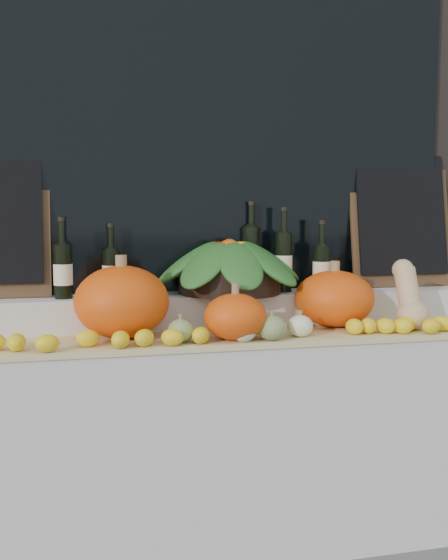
% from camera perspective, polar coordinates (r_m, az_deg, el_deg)
% --- Properties ---
extents(storefront_facade, '(7.00, 0.94, 4.50)m').
position_cam_1_polar(storefront_facade, '(3.35, -3.30, 21.06)').
color(storefront_facade, beige).
rests_on(storefront_facade, ground).
extents(display_sill, '(2.30, 0.55, 0.88)m').
position_cam_1_polar(display_sill, '(2.69, -0.37, -14.37)').
color(display_sill, silver).
rests_on(display_sill, ground).
extents(rear_tier, '(2.30, 0.25, 0.16)m').
position_cam_1_polar(rear_tier, '(2.70, -1.08, -2.88)').
color(rear_tier, silver).
rests_on(rear_tier, display_sill).
extents(straw_bedding, '(2.10, 0.32, 0.02)m').
position_cam_1_polar(straw_bedding, '(2.45, 0.27, -5.42)').
color(straw_bedding, tan).
rests_on(straw_bedding, display_sill).
extents(pumpkin_left, '(0.37, 0.37, 0.28)m').
position_cam_1_polar(pumpkin_left, '(2.42, -9.32, -1.99)').
color(pumpkin_left, '#FA560D').
rests_on(pumpkin_left, straw_bedding).
extents(pumpkin_right, '(0.38, 0.38, 0.24)m').
position_cam_1_polar(pumpkin_right, '(2.68, 10.06, -1.68)').
color(pumpkin_right, '#FA560D').
rests_on(pumpkin_right, straw_bedding).
extents(pumpkin_center, '(0.32, 0.32, 0.18)m').
position_cam_1_polar(pumpkin_center, '(2.36, 1.04, -3.37)').
color(pumpkin_center, '#FA560D').
rests_on(pumpkin_center, straw_bedding).
extents(butternut_squash, '(0.13, 0.20, 0.29)m').
position_cam_1_polar(butternut_squash, '(2.70, 16.57, -1.62)').
color(butternut_squash, '#E0B383').
rests_on(butternut_squash, straw_bedding).
extents(decorative_gourds, '(0.57, 0.15, 0.17)m').
position_cam_1_polar(decorative_gourds, '(2.36, 2.22, -4.20)').
color(decorative_gourds, '#2E631D').
rests_on(decorative_gourds, straw_bedding).
extents(lemon_heap, '(2.20, 0.16, 0.06)m').
position_cam_1_polar(lemon_heap, '(2.34, 0.89, -4.88)').
color(lemon_heap, yellow).
rests_on(lemon_heap, straw_bedding).
extents(produce_bowl, '(0.68, 0.68, 0.24)m').
position_cam_1_polar(produce_bowl, '(2.68, 0.51, 1.28)').
color(produce_bowl, black).
rests_on(produce_bowl, rear_tier).
extents(wine_bottle_far_left, '(0.08, 0.08, 0.33)m').
position_cam_1_polar(wine_bottle_far_left, '(2.59, -14.51, 0.83)').
color(wine_bottle_far_left, black).
rests_on(wine_bottle_far_left, rear_tier).
extents(wine_bottle_near_left, '(0.08, 0.08, 0.30)m').
position_cam_1_polar(wine_bottle_near_left, '(2.66, -10.26, 0.75)').
color(wine_bottle_near_left, black).
rests_on(wine_bottle_near_left, rear_tier).
extents(wine_bottle_tall, '(0.08, 0.08, 0.39)m').
position_cam_1_polar(wine_bottle_tall, '(2.78, 2.51, 2.02)').
color(wine_bottle_tall, black).
rests_on(wine_bottle_tall, rear_tier).
extents(wine_bottle_near_right, '(0.08, 0.08, 0.37)m').
position_cam_1_polar(wine_bottle_near_right, '(2.74, 5.47, 1.70)').
color(wine_bottle_near_right, black).
rests_on(wine_bottle_near_right, rear_tier).
extents(wine_bottle_far_right, '(0.08, 0.08, 0.31)m').
position_cam_1_polar(wine_bottle_far_right, '(2.78, 8.89, 1.13)').
color(wine_bottle_far_right, black).
rests_on(wine_bottle_far_right, rear_tier).
extents(chalkboard_right, '(0.50, 0.13, 0.61)m').
position_cam_1_polar(chalkboard_right, '(3.05, 15.86, 5.47)').
color(chalkboard_right, '#4C331E').
rests_on(chalkboard_right, rear_tier).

